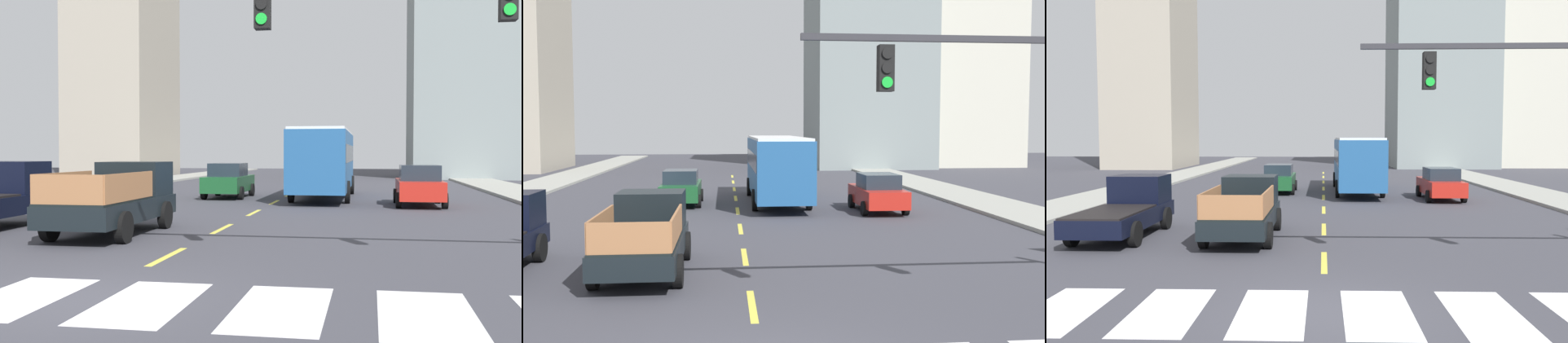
{
  "view_description": "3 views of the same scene",
  "coord_description": "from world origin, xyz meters",
  "views": [
    {
      "loc": [
        4.3,
        -8.78,
        2.22
      ],
      "look_at": [
        -0.2,
        16.62,
        1.46
      ],
      "focal_mm": 43.1,
      "sensor_mm": 36.0,
      "label": 1
    },
    {
      "loc": [
        -0.55,
        -8.8,
        3.77
      ],
      "look_at": [
        1.84,
        16.09,
        1.99
      ],
      "focal_mm": 42.36,
      "sensor_mm": 36.0,
      "label": 2
    },
    {
      "loc": [
        -0.04,
        -9.66,
        3.34
      ],
      "look_at": [
        -0.75,
        13.69,
        1.8
      ],
      "focal_mm": 35.62,
      "sensor_mm": 36.0,
      "label": 3
    }
  ],
  "objects": [
    {
      "name": "crosswalk_stripe_7",
      "position": [
        5.06,
        0.0,
        0.0
      ],
      "size": [
        1.33,
        2.82,
        0.01
      ],
      "primitive_type": "cube",
      "color": "silver",
      "rests_on": "ground"
    },
    {
      "name": "pickup_stakebed",
      "position": [
        -2.65,
        7.66,
        0.94
      ],
      "size": [
        2.18,
        5.2,
        1.96
      ],
      "rotation": [
        0.0,
        0.0,
        0.0
      ],
      "color": "black",
      "rests_on": "ground"
    },
    {
      "name": "sedan_far",
      "position": [
        6.28,
        18.2,
        0.86
      ],
      "size": [
        2.02,
        4.4,
        1.72
      ],
      "rotation": [
        0.0,
        0.0,
        0.0
      ],
      "color": "red",
      "rests_on": "ground"
    },
    {
      "name": "sedan_mid",
      "position": [
        -2.7,
        21.53,
        0.86
      ],
      "size": [
        2.02,
        4.4,
        1.72
      ],
      "rotation": [
        0.0,
        0.0,
        0.04
      ],
      "color": "#174E26",
      "rests_on": "ground"
    },
    {
      "name": "lane_dash_2",
      "position": [
        0.0,
        14.0,
        0.0
      ],
      "size": [
        0.16,
        2.4,
        0.01
      ],
      "primitive_type": "cube",
      "color": "gold",
      "rests_on": "ground"
    },
    {
      "name": "ground_plane",
      "position": [
        0.0,
        0.0,
        0.0
      ],
      "size": [
        160.0,
        160.0,
        0.0
      ],
      "primitive_type": "plane",
      "color": "#3B3B43"
    },
    {
      "name": "lane_dash_3",
      "position": [
        0.0,
        19.0,
        0.0
      ],
      "size": [
        0.16,
        2.4,
        0.01
      ],
      "primitive_type": "cube",
      "color": "gold",
      "rests_on": "ground"
    },
    {
      "name": "crosswalk_stripe_6",
      "position": [
        3.04,
        0.0,
        0.0
      ],
      "size": [
        1.33,
        2.82,
        0.01
      ],
      "primitive_type": "cube",
      "color": "silver",
      "rests_on": "ground"
    },
    {
      "name": "sidewalk_left",
      "position": [
        -12.31,
        18.0,
        0.07
      ],
      "size": [
        3.38,
        110.0,
        0.15
      ],
      "primitive_type": "cube",
      "color": "#96978E",
      "rests_on": "ground"
    },
    {
      "name": "lane_dash_1",
      "position": [
        0.0,
        9.0,
        0.0
      ],
      "size": [
        0.16,
        2.4,
        0.01
      ],
      "primitive_type": "cube",
      "color": "gold",
      "rests_on": "ground"
    },
    {
      "name": "lane_dash_0",
      "position": [
        0.0,
        4.0,
        0.0
      ],
      "size": [
        0.16,
        2.4,
        0.01
      ],
      "primitive_type": "cube",
      "color": "gold",
      "rests_on": "ground"
    },
    {
      "name": "lane_dash_5",
      "position": [
        0.0,
        29.0,
        0.0
      ],
      "size": [
        0.16,
        2.4,
        0.01
      ],
      "primitive_type": "cube",
      "color": "gold",
      "rests_on": "ground"
    },
    {
      "name": "city_bus",
      "position": [
        2.02,
        21.92,
        1.95
      ],
      "size": [
        2.72,
        10.8,
        3.32
      ],
      "rotation": [
        0.0,
        0.0,
        0.0
      ],
      "color": "#21548C",
      "rests_on": "ground"
    },
    {
      "name": "crosswalk_stripe_4",
      "position": [
        -1.01,
        0.0,
        0.0
      ],
      "size": [
        1.33,
        2.82,
        0.01
      ],
      "primitive_type": "cube",
      "color": "silver",
      "rests_on": "ground"
    },
    {
      "name": "block_mid_right",
      "position": [
        13.13,
        50.1,
        11.39
      ],
      "size": [
        10.82,
        11.15,
        22.79
      ],
      "primitive_type": "cube",
      "color": "gray",
      "rests_on": "ground"
    },
    {
      "name": "lane_dash_7",
      "position": [
        0.0,
        39.0,
        0.0
      ],
      "size": [
        0.16,
        2.4,
        0.01
      ],
      "primitive_type": "cube",
      "color": "gold",
      "rests_on": "ground"
    },
    {
      "name": "crosswalk_stripe_5",
      "position": [
        1.01,
        0.0,
        0.0
      ],
      "size": [
        1.33,
        2.82,
        0.01
      ],
      "primitive_type": "cube",
      "color": "silver",
      "rests_on": "ground"
    },
    {
      "name": "lane_dash_4",
      "position": [
        0.0,
        24.0,
        0.0
      ],
      "size": [
        0.16,
        2.4,
        0.01
      ],
      "primitive_type": "cube",
      "color": "gold",
      "rests_on": "ground"
    },
    {
      "name": "lane_dash_6",
      "position": [
        0.0,
        34.0,
        0.0
      ],
      "size": [
        0.16,
        2.4,
        0.01
      ],
      "primitive_type": "cube",
      "color": "gold",
      "rests_on": "ground"
    }
  ]
}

